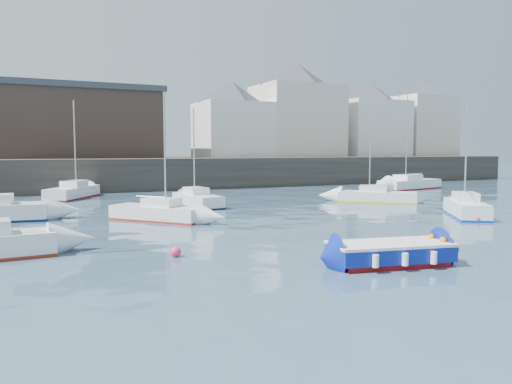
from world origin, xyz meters
name	(u,v)px	position (x,y,z in m)	size (l,w,h in m)	color
water	(407,263)	(0.00, 0.00, 0.00)	(220.00, 220.00, 0.00)	#2D4760
quay_wall	(154,174)	(0.00, 35.00, 1.50)	(90.00, 5.00, 3.00)	#28231E
land_strip	(120,169)	(0.00, 53.00, 1.40)	(90.00, 32.00, 2.80)	#28231E
bldg_east_a	(297,110)	(20.00, 42.00, 8.81)	(13.36, 13.36, 11.80)	beige
bldg_east_b	(370,120)	(31.00, 41.50, 7.87)	(11.88, 11.88, 9.95)	white
bldg_east_c	(421,118)	(40.00, 41.50, 8.37)	(11.14, 11.14, 10.95)	beige
bldg_east_d	(233,120)	(11.00, 41.50, 7.36)	(11.14, 11.14, 8.95)	white
warehouse	(78,123)	(-6.00, 43.00, 6.62)	(16.40, 10.40, 7.60)	#3D2D26
blue_dinghy	(390,252)	(-0.77, -0.03, 0.43)	(4.31, 2.51, 0.77)	maroon
sailboat_b	(158,212)	(-5.11, 13.66, 0.45)	(4.75, 5.22, 6.90)	white
sailboat_c	(466,208)	(11.32, 7.63, 0.50)	(4.20, 5.01, 6.59)	white
sailboat_d	(376,196)	(11.86, 16.26, 0.44)	(5.39, 5.14, 7.20)	white
sailboat_f	(197,200)	(-0.97, 19.23, 0.47)	(2.14, 5.24, 6.63)	white
sailboat_g	(410,184)	(22.70, 24.61, 0.52)	(7.50, 3.67, 9.11)	white
sailboat_h	(73,192)	(-8.03, 29.03, 0.51)	(4.80, 6.17, 7.78)	white
buoy_near	(176,257)	(-6.86, 4.32, 0.00)	(0.39, 0.39, 0.39)	#FF3060
buoy_mid	(478,222)	(10.02, 5.70, 0.00)	(0.42, 0.42, 0.42)	#FF3060
buoy_far	(199,209)	(-1.40, 17.60, 0.00)	(0.43, 0.43, 0.43)	#FF3060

